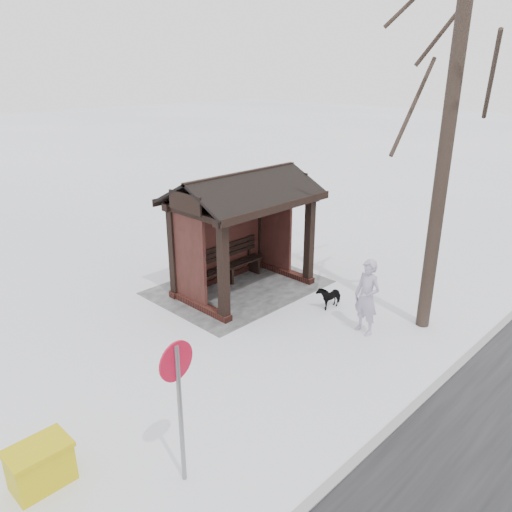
{
  "coord_description": "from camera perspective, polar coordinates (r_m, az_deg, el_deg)",
  "views": [
    {
      "loc": [
        8.21,
        8.5,
        5.42
      ],
      "look_at": [
        0.37,
        0.8,
        1.25
      ],
      "focal_mm": 35.0,
      "sensor_mm": 36.0,
      "label": 1
    }
  ],
  "objects": [
    {
      "name": "pedestrian",
      "position": [
        10.89,
        12.56,
        -4.61
      ],
      "size": [
        0.48,
        0.66,
        1.68
      ],
      "primitive_type": "imported",
      "rotation": [
        0.0,
        0.0,
        1.43
      ],
      "color": "#AFA2BF",
      "rests_on": "ground"
    },
    {
      "name": "dog",
      "position": [
        12.12,
        8.36,
        -4.55
      ],
      "size": [
        0.68,
        0.35,
        0.56
      ],
      "primitive_type": "imported",
      "rotation": [
        0.0,
        0.0,
        1.49
      ],
      "color": "black",
      "rests_on": "ground"
    },
    {
      "name": "bus_shelter",
      "position": [
        12.36,
        -1.96,
        5.51
      ],
      "size": [
        3.6,
        2.4,
        3.09
      ],
      "color": "#3C1A16",
      "rests_on": "ground"
    },
    {
      "name": "trampled_patch",
      "position": [
        13.12,
        -1.97,
        -3.58
      ],
      "size": [
        4.2,
        3.2,
        0.02
      ],
      "primitive_type": "cube",
      "color": "gray",
      "rests_on": "ground"
    },
    {
      "name": "tree_near",
      "position": [
        10.64,
        22.49,
        23.33
      ],
      "size": [
        3.42,
        3.42,
        9.03
      ],
      "color": "black",
      "rests_on": "ground"
    },
    {
      "name": "kerb",
      "position": [
        10.28,
        21.13,
        -12.56
      ],
      "size": [
        120.0,
        0.15,
        0.06
      ],
      "primitive_type": "cube",
      "color": "gray",
      "rests_on": "ground"
    },
    {
      "name": "road_sign",
      "position": [
        6.74,
        -8.94,
        -14.08
      ],
      "size": [
        0.56,
        0.11,
        2.19
      ],
      "rotation": [
        0.0,
        0.0,
        0.11
      ],
      "color": "gray",
      "rests_on": "ground"
    },
    {
      "name": "ground",
      "position": [
        13.0,
        -1.36,
        -3.87
      ],
      "size": [
        120.0,
        120.0,
        0.0
      ],
      "primitive_type": "plane",
      "color": "white",
      "rests_on": "ground"
    },
    {
      "name": "grit_bin",
      "position": [
        7.96,
        -23.42,
        -21.09
      ],
      "size": [
        0.83,
        0.57,
        0.64
      ],
      "rotation": [
        0.0,
        0.0,
        0.0
      ],
      "color": "#C1AE0B",
      "rests_on": "ground"
    }
  ]
}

